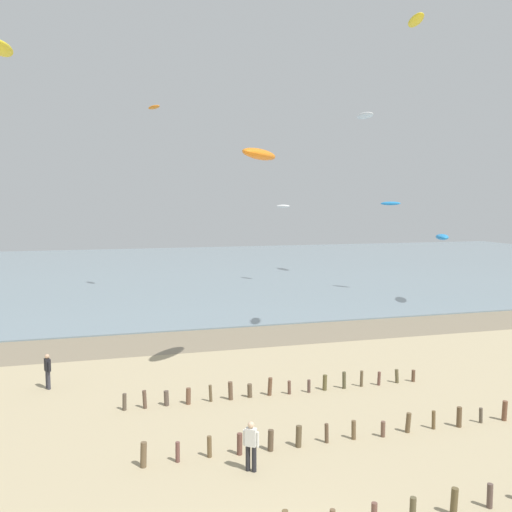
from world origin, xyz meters
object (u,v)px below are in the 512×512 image
Objects in this scene: kite_aloft_3 at (365,116)px; kite_aloft_6 at (442,237)px; person_nearest_camera at (48,370)px; kite_aloft_0 at (154,107)px; kite_aloft_8 at (390,203)px; kite_aloft_11 at (1,48)px; kite_aloft_2 at (283,206)px; person_mid_beach at (251,445)px; kite_aloft_10 at (416,20)px; kite_aloft_1 at (259,154)px.

kite_aloft_3 is 22.52m from kite_aloft_6.
kite_aloft_0 is (7.48, 26.40, 17.18)m from person_nearest_camera.
person_nearest_camera is 0.56× the size of kite_aloft_6.
kite_aloft_0 is at bearing 41.14° from kite_aloft_8.
kite_aloft_11 reaches higher than person_nearest_camera.
kite_aloft_3 is at bearing 73.86° from kite_aloft_2.
kite_aloft_10 reaches higher than person_mid_beach.
kite_aloft_11 is (-23.03, -30.73, 7.05)m from kite_aloft_2.
kite_aloft_11 is (-1.32, -0.72, 14.73)m from person_nearest_camera.
kite_aloft_10 is (20.61, 1.94, 18.63)m from person_nearest_camera.
kite_aloft_1 is at bearing 72.72° from person_mid_beach.
person_mid_beach is 0.51× the size of kite_aloft_3.
kite_aloft_11 is at bearing 127.83° from kite_aloft_1.
kite_aloft_10 reaches higher than kite_aloft_3.
kite_aloft_2 is at bearing 54.51° from kite_aloft_6.
kite_aloft_10 is at bearing 5.37° from person_nearest_camera.
kite_aloft_0 reaches higher than kite_aloft_11.
kite_aloft_11 is (-8.80, -27.12, -2.45)m from kite_aloft_0.
kite_aloft_3 is 47.00m from kite_aloft_11.
kite_aloft_2 is 0.67× the size of kite_aloft_6.
kite_aloft_3 is 1.38× the size of kite_aloft_11.
kite_aloft_2 is at bearing -98.64° from kite_aloft_0.
kite_aloft_2 is at bearing 70.48° from person_mid_beach.
kite_aloft_0 is at bearing -81.67° from kite_aloft_3.
kite_aloft_6 is (-1.53, -18.20, -13.17)m from kite_aloft_3.
kite_aloft_6 is (23.47, 23.95, 5.09)m from person_mid_beach.
kite_aloft_1 is 1.42× the size of kite_aloft_10.
kite_aloft_10 is at bearing -28.03° from kite_aloft_2.
kite_aloft_0 is at bearing 89.88° from person_mid_beach.
kite_aloft_11 is at bearing 139.16° from kite_aloft_0.
kite_aloft_11 is (-31.29, -21.76, 6.74)m from kite_aloft_8.
person_mid_beach is 43.48m from kite_aloft_2.
person_mid_beach is at bearing -129.28° from kite_aloft_11.
person_mid_beach is at bearing 108.83° from kite_aloft_8.
kite_aloft_2 is 12.20m from kite_aloft_8.
kite_aloft_10 is at bearing 164.01° from kite_aloft_6.
kite_aloft_2 is at bearing 7.20° from kite_aloft_8.
kite_aloft_8 is at bearing -2.82° from kite_aloft_1.
kite_aloft_1 is 1.65× the size of kite_aloft_2.
person_nearest_camera is 32.38m from kite_aloft_0.
person_nearest_camera is at bearing 123.70° from kite_aloft_1.
kite_aloft_3 is at bearing -37.54° from kite_aloft_11.
kite_aloft_11 is at bearing -151.33° from person_nearest_camera.
kite_aloft_0 is 0.84× the size of kite_aloft_10.
person_mid_beach is 0.84× the size of kite_aloft_2.
person_mid_beach is 0.81× the size of kite_aloft_8.
kite_aloft_8 is (-0.90, 7.41, 2.90)m from kite_aloft_6.
kite_aloft_6 is 1.27× the size of kite_aloft_11.
kite_aloft_1 is at bearing -45.97° from kite_aloft_2.
person_nearest_camera is at bearing -49.46° from kite_aloft_3.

